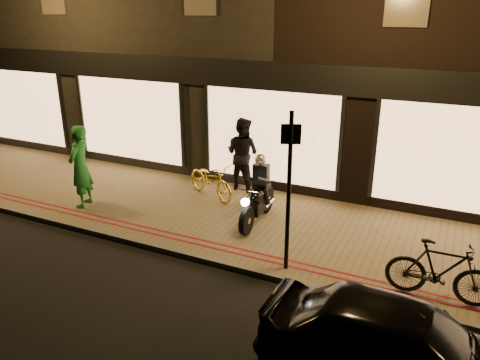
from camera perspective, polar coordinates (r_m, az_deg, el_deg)
name	(u,v)px	position (r m, az deg, el deg)	size (l,w,h in m)	color
ground	(194,261)	(9.48, -5.65, -9.82)	(90.00, 90.00, 0.00)	black
sidewalk	(238,220)	(11.01, -0.28, -4.88)	(50.00, 4.00, 0.12)	brown
kerb_stone	(195,257)	(9.49, -5.50, -9.37)	(50.00, 0.14, 0.12)	#59544C
red_kerb_lines	(207,244)	(9.84, -4.01, -7.77)	(50.00, 0.26, 0.01)	maroon
building_row	(330,24)	(16.54, 10.90, 18.23)	(48.00, 10.11, 8.50)	black
motorcycle	(258,196)	(10.56, 2.22, -2.02)	(0.60, 1.94, 1.59)	black
sign_post	(289,185)	(8.30, 5.99, -0.60)	(0.33, 0.17, 3.00)	black
bicycle_gold	(211,180)	(12.05, -3.59, 0.01)	(0.60, 1.73, 0.91)	yellow
bicycle_dark	(441,271)	(8.54, 23.32, -10.16)	(0.50, 1.77, 1.06)	black
person_green	(80,167)	(11.93, -18.91, 1.55)	(0.74, 0.48, 2.02)	#20782D
person_dark	(242,154)	(12.40, 0.30, 3.20)	(0.95, 0.74, 1.96)	black
parked_car	(402,347)	(6.72, 19.12, -18.64)	(1.50, 3.74, 1.27)	black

